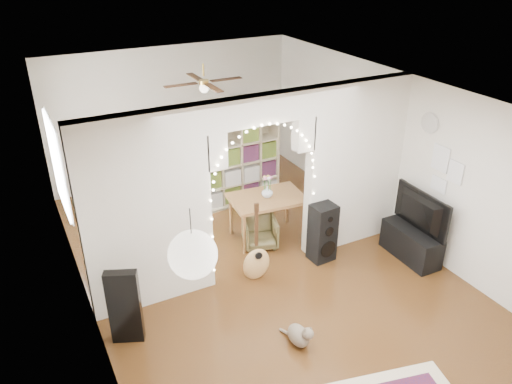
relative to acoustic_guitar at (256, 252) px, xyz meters
name	(u,v)px	position (x,y,z in m)	size (l,w,h in m)	color
floor	(260,266)	(0.20, 0.25, -0.47)	(7.50, 7.50, 0.00)	black
ceiling	(261,94)	(0.20, 0.25, 2.23)	(5.00, 7.50, 0.02)	white
wall_back	(173,114)	(0.20, 4.00, 0.88)	(5.00, 0.02, 2.70)	silver
wall_front	(475,368)	(0.20, -3.50, 0.88)	(5.00, 0.02, 2.70)	silver
wall_left	(79,230)	(-2.30, 0.25, 0.88)	(0.02, 7.50, 2.70)	silver
wall_right	(397,156)	(2.70, 0.25, 0.88)	(0.02, 7.50, 2.70)	silver
divider_wall	(261,183)	(0.20, 0.25, 0.96)	(5.00, 0.20, 2.70)	silver
fairy_lights	(265,178)	(0.20, 0.12, 1.08)	(1.64, 0.04, 1.60)	#FFEABF
window	(57,165)	(-2.27, 2.05, 1.03)	(0.04, 1.20, 1.40)	white
wall_clock	(430,123)	(2.68, -0.35, 1.63)	(0.31, 0.31, 0.03)	white
picture_frames	(444,170)	(2.68, -0.75, 1.03)	(0.02, 0.50, 0.70)	white
paper_lantern	(193,255)	(-1.70, -2.15, 1.78)	(0.40, 0.40, 0.40)	white
ceiling_fan	(204,82)	(0.20, 2.25, 1.93)	(1.10, 1.10, 0.30)	#B4903C
guitar_case	(125,307)	(-2.00, -0.37, 0.04)	(0.39, 0.13, 1.02)	black
acoustic_guitar	(256,252)	(0.00, 0.00, 0.00)	(0.45, 0.23, 1.07)	tan
tabby_cat	(299,335)	(-0.15, -1.43, -0.32)	(0.32, 0.54, 0.35)	brown
floor_speaker	(323,233)	(1.14, 0.00, 0.00)	(0.38, 0.35, 0.94)	black
media_console	(411,244)	(2.40, -0.62, -0.22)	(0.40, 1.00, 0.50)	black
tv	(416,212)	(2.40, -0.62, 0.34)	(1.07, 0.14, 0.62)	black
bookcase	(238,162)	(0.86, 2.38, 0.33)	(1.54, 0.39, 1.58)	#BEAC89
dining_table	(267,201)	(0.70, 0.95, 0.21)	(1.27, 0.91, 0.76)	brown
flower_vase	(267,192)	(0.70, 0.95, 0.38)	(0.18, 0.18, 0.19)	white
dining_chair_left	(135,198)	(-1.01, 2.87, -0.20)	(0.58, 0.59, 0.54)	brown
dining_chair_right	(260,232)	(0.47, 0.78, -0.22)	(0.52, 0.54, 0.49)	brown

